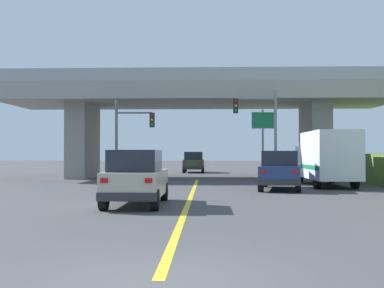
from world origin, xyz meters
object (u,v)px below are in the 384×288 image
object	(u,v)px
box_truck	(327,158)
sedan_oncoming	(194,162)
suv_lead	(136,178)
suv_crossing	(280,170)
highway_sign	(263,128)
traffic_signal_farside	(129,131)
traffic_signal_nearside	(262,123)

from	to	relation	value
box_truck	sedan_oncoming	world-z (taller)	box_truck
suv_lead	box_truck	size ratio (longest dim) A/B	0.64
suv_crossing	highway_sign	size ratio (longest dim) A/B	1.02
suv_crossing	traffic_signal_farside	distance (m)	10.98
highway_sign	traffic_signal_nearside	bearing A→B (deg)	-98.42
suv_crossing	traffic_signal_farside	size ratio (longest dim) A/B	0.93
sedan_oncoming	traffic_signal_nearside	bearing A→B (deg)	-71.65
box_truck	sedan_oncoming	size ratio (longest dim) A/B	1.59
traffic_signal_nearside	box_truck	bearing A→B (deg)	-51.02
suv_lead	box_truck	distance (m)	14.07
box_truck	traffic_signal_farside	bearing A→B (deg)	164.74
suv_crossing	traffic_signal_farside	world-z (taller)	traffic_signal_farside
sedan_oncoming	highway_sign	world-z (taller)	highway_sign
traffic_signal_farside	suv_crossing	bearing A→B (deg)	-33.80
suv_crossing	sedan_oncoming	bearing A→B (deg)	113.52
suv_lead	sedan_oncoming	xyz separation A→B (m)	(1.24, 29.40, 0.00)
suv_lead	traffic_signal_farside	world-z (taller)	traffic_signal_farside
traffic_signal_nearside	highway_sign	xyz separation A→B (m)	(0.25, 1.72, -0.24)
suv_crossing	traffic_signal_nearside	distance (m)	7.31
sedan_oncoming	traffic_signal_nearside	distance (m)	16.06
sedan_oncoming	box_truck	bearing A→B (deg)	-66.60
highway_sign	suv_crossing	bearing A→B (deg)	-90.47
box_truck	traffic_signal_nearside	size ratio (longest dim) A/B	1.16
box_truck	sedan_oncoming	bearing A→B (deg)	113.40
suv_crossing	traffic_signal_farside	xyz separation A→B (m)	(-8.92, 5.97, 2.31)
traffic_signal_nearside	highway_sign	world-z (taller)	traffic_signal_nearside
suv_lead	traffic_signal_nearside	world-z (taller)	traffic_signal_nearside
suv_lead	sedan_oncoming	world-z (taller)	same
sedan_oncoming	traffic_signal_nearside	size ratio (longest dim) A/B	0.73
suv_lead	suv_crossing	world-z (taller)	same
suv_lead	highway_sign	xyz separation A→B (m)	(6.47, 16.13, 2.64)
suv_crossing	traffic_signal_nearside	xyz separation A→B (m)	(-0.19, 6.72, 2.88)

